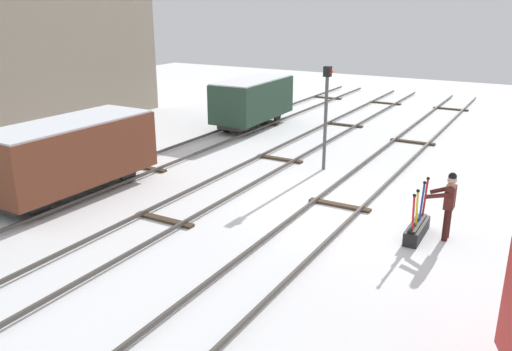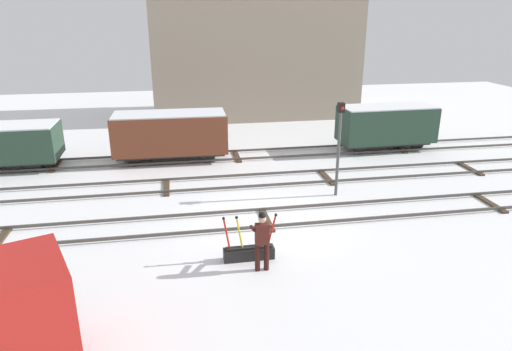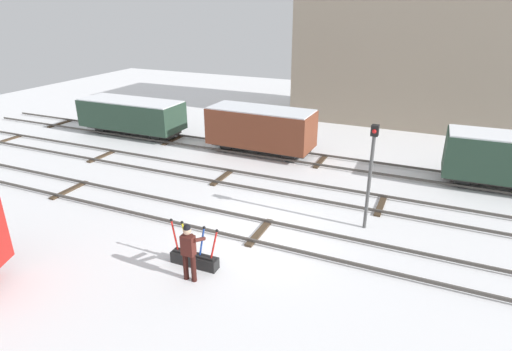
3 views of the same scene
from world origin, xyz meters
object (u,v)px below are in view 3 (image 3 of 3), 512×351
object	(u,v)px
rail_worker	(189,249)
freight_car_back_track	(132,115)
switch_lever_frame	(195,258)
freight_car_mid_siding	(509,159)
freight_car_far_end	(261,128)
signal_post	(371,167)

from	to	relation	value
rail_worker	freight_car_back_track	world-z (taller)	freight_car_back_track
switch_lever_frame	freight_car_mid_siding	xyz separation A→B (m)	(9.05, 10.25, 1.11)
freight_car_far_end	signal_post	bearing A→B (deg)	-40.64
switch_lever_frame	signal_post	size ratio (longest dim) A/B	0.44
switch_lever_frame	freight_car_far_end	world-z (taller)	freight_car_far_end
rail_worker	signal_post	xyz separation A→B (m)	(4.02, 5.09, 1.28)
freight_car_far_end	switch_lever_frame	bearing A→B (deg)	-76.60
switch_lever_frame	signal_post	distance (m)	6.50
signal_post	freight_car_mid_siding	bearing A→B (deg)	50.67
signal_post	freight_car_far_end	bearing A→B (deg)	138.27
switch_lever_frame	freight_car_far_end	xyz separation A→B (m)	(-2.24, 10.25, 1.13)
signal_post	freight_car_back_track	distance (m)	16.00
switch_lever_frame	rail_worker	xyz separation A→B (m)	(0.27, -0.65, 0.78)
switch_lever_frame	freight_car_far_end	distance (m)	10.55
signal_post	freight_car_far_end	world-z (taller)	signal_post
freight_car_mid_siding	freight_car_back_track	distance (m)	19.64
freight_car_far_end	freight_car_back_track	size ratio (longest dim) A/B	0.88
signal_post	freight_car_back_track	xyz separation A→B (m)	(-14.87, 5.82, -1.07)
switch_lever_frame	signal_post	bearing A→B (deg)	45.39
freight_car_back_track	signal_post	bearing A→B (deg)	-21.65
switch_lever_frame	freight_car_back_track	bearing A→B (deg)	135.33
rail_worker	signal_post	distance (m)	6.61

